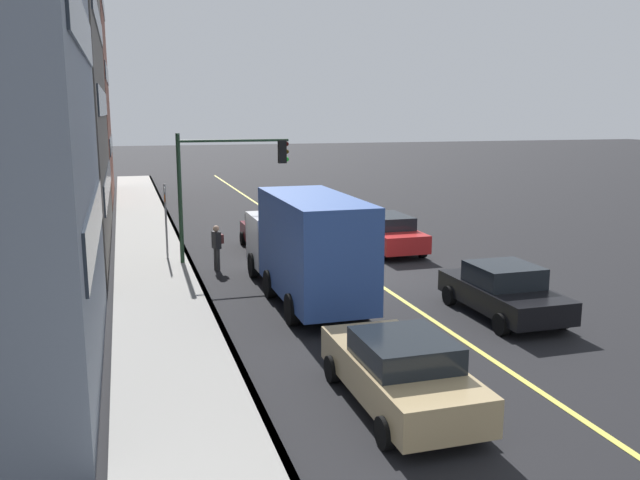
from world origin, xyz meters
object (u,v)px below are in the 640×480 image
car_red (386,232)px  traffic_light_mast (225,174)px  car_maroon (269,232)px  car_tan (400,370)px  pedestrian_with_backpack (217,244)px  street_sign_post (166,217)px  truck_blue (306,245)px  car_black (503,291)px

car_red → traffic_light_mast: (-0.39, 6.88, 2.72)m
car_red → car_maroon: bearing=69.6°
car_red → car_tan: bearing=158.7°
car_red → pedestrian_with_backpack: size_ratio=2.77×
car_maroon → street_sign_post: street_sign_post is taller
car_maroon → truck_blue: size_ratio=0.48×
car_black → truck_blue: bearing=57.0°
car_black → traffic_light_mast: (9.13, 6.63, 2.77)m
car_black → traffic_light_mast: bearing=36.0°
truck_blue → traffic_light_mast: size_ratio=1.62×
car_black → car_tan: bearing=131.8°
car_red → pedestrian_with_backpack: pedestrian_with_backpack is taller
car_red → traffic_light_mast: 7.41m
traffic_light_mast → car_black: bearing=-144.0°
car_tan → pedestrian_with_backpack: 12.95m
pedestrian_with_backpack → traffic_light_mast: bearing=-27.5°
traffic_light_mast → car_red: bearing=-86.7°
traffic_light_mast → truck_blue: bearing=-164.7°
car_maroon → car_red: bearing=-110.4°
car_black → truck_blue: 6.09m
car_red → street_sign_post: street_sign_post is taller
car_maroon → truck_blue: (-8.03, 0.53, 1.01)m
car_red → car_maroon: car_red is taller
car_maroon → car_tan: car_tan is taller
car_red → street_sign_post: size_ratio=1.53×
car_black → pedestrian_with_backpack: size_ratio=2.60×
car_red → truck_blue: size_ratio=0.58×
car_tan → truck_blue: size_ratio=0.57×
car_black → truck_blue: size_ratio=0.54×
car_maroon → street_sign_post: (-1.17, 4.39, 1.05)m
car_red → truck_blue: bearing=139.9°
car_red → car_black: car_red is taller
pedestrian_with_backpack → traffic_light_mast: traffic_light_mast is taller
car_red → car_tan: 15.30m
street_sign_post → traffic_light_mast: bearing=-113.7°
truck_blue → street_sign_post: bearing=29.4°
car_black → street_sign_post: size_ratio=1.43×
car_maroon → car_black: size_ratio=0.88×
street_sign_post → truck_blue: bearing=-150.6°
car_maroon → car_tan: size_ratio=0.84×
car_maroon → pedestrian_with_backpack: bearing=140.2°
traffic_light_mast → street_sign_post: size_ratio=1.64×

